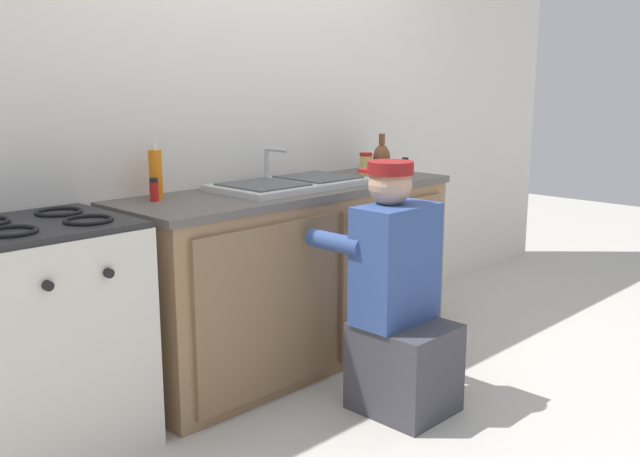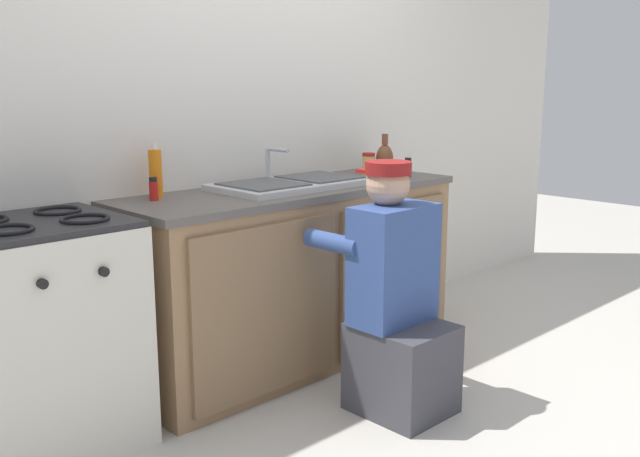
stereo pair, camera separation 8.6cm
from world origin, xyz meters
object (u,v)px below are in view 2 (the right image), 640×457
at_px(vase_decorative, 385,159).
at_px(spice_bottle_red, 154,189).
at_px(sink_double_basin, 292,183).
at_px(condiment_jar, 369,164).
at_px(stove_range, 44,336).
at_px(spice_bottle_pepper, 408,167).
at_px(soap_bottle_orange, 155,173).
at_px(plumber_person, 396,309).

distance_m(vase_decorative, spice_bottle_red, 1.43).
xyz_separation_m(sink_double_basin, vase_decorative, (0.71, 0.00, 0.07)).
bearing_deg(sink_double_basin, condiment_jar, 3.19).
relative_size(stove_range, spice_bottle_pepper, 8.90).
bearing_deg(soap_bottle_orange, vase_decorative, -7.86).
bearing_deg(spice_bottle_pepper, stove_range, 175.92).
bearing_deg(stove_range, vase_decorative, 0.12).
bearing_deg(vase_decorative, sink_double_basin, -179.84).
relative_size(plumber_person, spice_bottle_pepper, 10.52).
bearing_deg(spice_bottle_pepper, spice_bottle_red, 169.39).
height_order(plumber_person, spice_bottle_pepper, plumber_person).
distance_m(soap_bottle_orange, condiment_jar, 1.28).
xyz_separation_m(plumber_person, vase_decorative, (0.77, 0.74, 0.55)).
xyz_separation_m(sink_double_basin, spice_bottle_red, (-0.72, 0.12, 0.03)).
distance_m(stove_range, spice_bottle_pepper, 2.11).
bearing_deg(spice_bottle_red, plumber_person, -52.74).
distance_m(stove_range, condiment_jar, 1.99).
relative_size(plumber_person, spice_bottle_red, 10.52).
xyz_separation_m(sink_double_basin, stove_range, (-1.31, -0.00, -0.47)).
bearing_deg(soap_bottle_orange, sink_double_basin, -16.08).
height_order(sink_double_basin, soap_bottle_orange, soap_bottle_orange).
xyz_separation_m(sink_double_basin, plumber_person, (-0.06, -0.74, -0.47)).
bearing_deg(condiment_jar, spice_bottle_red, 176.10).
relative_size(sink_double_basin, soap_bottle_orange, 3.20).
bearing_deg(condiment_jar, soap_bottle_orange, 172.94).
height_order(stove_range, spice_bottle_pepper, spice_bottle_pepper).
relative_size(soap_bottle_orange, condiment_jar, 1.95).
xyz_separation_m(spice_bottle_pepper, soap_bottle_orange, (-1.40, 0.34, 0.06)).
xyz_separation_m(spice_bottle_pepper, vase_decorative, (-0.03, 0.15, 0.04)).
bearing_deg(plumber_person, spice_bottle_pepper, 36.86).
relative_size(spice_bottle_pepper, spice_bottle_red, 1.00).
bearing_deg(sink_double_basin, stove_range, -179.91).
xyz_separation_m(vase_decorative, spice_bottle_red, (-1.43, 0.12, -0.04)).
bearing_deg(stove_range, condiment_jar, 1.08).
xyz_separation_m(plumber_person, soap_bottle_orange, (-0.61, 0.93, 0.57)).
height_order(plumber_person, condiment_jar, plumber_person).
xyz_separation_m(stove_range, spice_bottle_red, (0.59, 0.13, 0.50)).
bearing_deg(spice_bottle_pepper, vase_decorative, 99.87).
bearing_deg(plumber_person, stove_range, 149.41).
relative_size(vase_decorative, condiment_jar, 1.80).
height_order(spice_bottle_red, condiment_jar, condiment_jar).
relative_size(spice_bottle_pepper, condiment_jar, 0.82).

